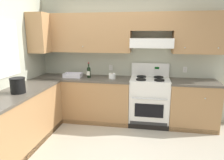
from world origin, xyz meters
The scene contains 10 objects.
ground_plane centered at (0.00, 0.00, 0.00)m, with size 7.04×7.04×0.00m, color #B2AA99.
wall_back centered at (0.40, 1.53, 1.48)m, with size 4.68×0.57×2.55m.
wall_left centered at (-1.59, 0.23, 1.34)m, with size 0.47×4.00×2.55m.
counter_back_run centered at (0.12, 1.24, 0.45)m, with size 3.60×0.65×0.91m.
counter_left_run centered at (-1.24, 0.00, 0.45)m, with size 0.63×1.91×0.91m.
stove centered at (0.78, 1.25, 0.48)m, with size 0.76×0.62×1.20m.
wine_bottle centered at (-0.45, 1.24, 1.04)m, with size 0.07×0.07×0.31m.
bowl centered at (-0.79, 1.23, 0.94)m, with size 0.36×0.24×0.08m.
bucket centered at (-1.19, -0.04, 1.03)m, with size 0.23×0.23×0.24m.
paper_towel_roll centered at (0.03, 1.22, 0.96)m, with size 0.13×0.13×0.11m.
Camera 1 is at (0.73, -2.80, 1.79)m, focal length 33.52 mm.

